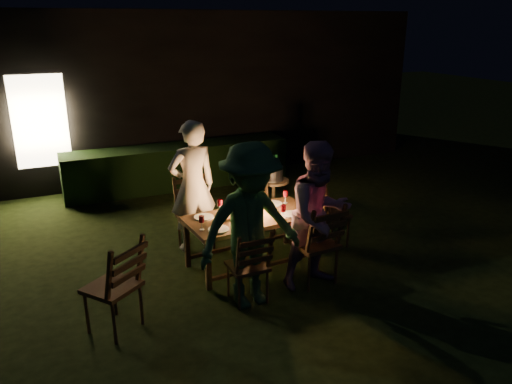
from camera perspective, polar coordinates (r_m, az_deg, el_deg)
name	(u,v)px	position (r m, az deg, el deg)	size (l,w,h in m)	color
garden_envelope	(168,87)	(11.74, -10.02, 11.72)	(40.00, 40.00, 3.20)	black
dining_table	(251,220)	(6.30, -0.56, -3.27)	(1.69, 0.94, 0.68)	#432716
chair_near_left	(248,278)	(5.64, -0.89, -9.82)	(0.42, 0.45, 0.93)	#432716
chair_near_right	(315,257)	(6.04, 6.76, -7.41)	(0.52, 0.56, 1.07)	#432716
chair_far_left	(196,228)	(6.89, -6.90, -4.09)	(0.46, 0.50, 1.04)	#432716
chair_far_right	(260,218)	(7.30, 0.41, -2.95)	(0.40, 0.43, 0.90)	#432716
chair_end	(329,224)	(7.04, 8.31, -3.68)	(0.50, 0.47, 1.02)	#432716
chair_spare	(115,302)	(5.32, -15.80, -11.97)	(0.68, 0.69, 1.06)	#432716
person_house_side	(193,186)	(6.73, -7.27, 0.65)	(0.66, 0.43, 1.80)	#F4E5D0
person_opp_right	(319,216)	(5.78, 7.24, -2.69)	(0.85, 0.66, 1.75)	#AD779C
person_opp_left	(250,227)	(5.32, -0.66, -3.99)	(1.19, 0.68, 1.84)	#2F5E36
lantern	(253,202)	(6.28, -0.38, -1.14)	(0.16, 0.16, 0.35)	white
plate_far_left	(204,217)	(6.24, -5.98, -2.87)	(0.25, 0.25, 0.01)	white
plate_near_left	(219,229)	(5.87, -4.29, -4.27)	(0.25, 0.25, 0.01)	white
plate_far_right	(273,204)	(6.66, 1.95, -1.34)	(0.25, 0.25, 0.01)	white
plate_near_right	(291,214)	(6.31, 3.99, -2.55)	(0.25, 0.25, 0.01)	white
wineglass_a	(220,206)	(6.36, -4.15, -1.62)	(0.06, 0.06, 0.18)	#59070F
wineglass_b	(202,223)	(5.86, -6.23, -3.52)	(0.06, 0.06, 0.18)	#59070F
wineglass_c	(283,212)	(6.16, 3.13, -2.28)	(0.06, 0.06, 0.18)	#59070F
wineglass_d	(285,197)	(6.68, 3.39, -0.56)	(0.06, 0.06, 0.18)	#59070F
wineglass_e	(256,218)	(5.95, -0.05, -3.02)	(0.06, 0.06, 0.18)	silver
bottle_table	(233,209)	(6.12, -2.63, -1.90)	(0.07, 0.07, 0.28)	#0F471E
napkin_left	(253,226)	(5.95, -0.38, -3.90)	(0.18, 0.14, 0.01)	red
napkin_right	(301,215)	(6.30, 5.15, -2.63)	(0.18, 0.14, 0.01)	red
phone	(216,233)	(5.77, -4.59, -4.71)	(0.14, 0.07, 0.01)	black
side_table	(274,185)	(7.80, 2.02, 0.85)	(0.48, 0.48, 0.65)	olive
ice_bucket	(274,173)	(7.75, 2.03, 2.17)	(0.30, 0.30, 0.22)	#A5A8AD
bottle_bucket_a	(272,171)	(7.68, 1.83, 2.40)	(0.07, 0.07, 0.32)	#0F471E
bottle_bucket_b	(275,169)	(7.79, 2.24, 2.64)	(0.07, 0.07, 0.32)	#0F471E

